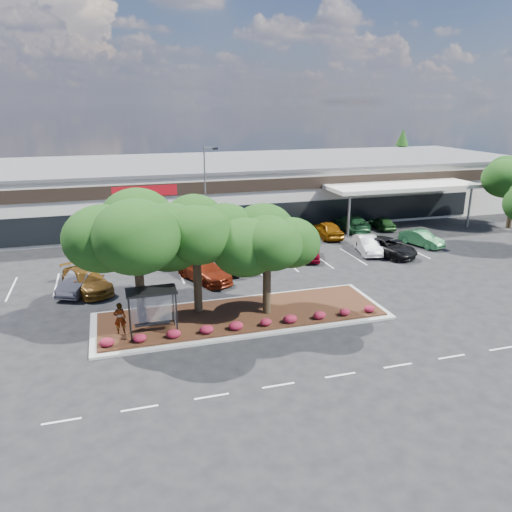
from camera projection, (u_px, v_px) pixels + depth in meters
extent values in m
plane|color=black|center=(296.00, 341.00, 27.78)|extent=(160.00, 160.00, 0.00)
cube|color=silver|center=(191.00, 190.00, 58.00)|extent=(80.00, 20.00, 6.00)
cube|color=#535355|center=(190.00, 163.00, 57.08)|extent=(80.40, 20.40, 0.30)
cube|color=black|center=(208.00, 188.00, 48.27)|extent=(80.00, 0.25, 1.20)
cube|color=black|center=(209.00, 220.00, 49.22)|extent=(60.00, 0.18, 2.60)
cube|color=#A10B14|center=(145.00, 191.00, 46.56)|extent=(6.00, 0.12, 1.00)
cube|color=silver|center=(402.00, 186.00, 51.64)|extent=(16.00, 5.00, 0.40)
cylinder|color=gray|center=(349.00, 216.00, 48.57)|extent=(0.24, 0.24, 4.20)
cylinder|color=gray|center=(469.00, 208.00, 52.41)|extent=(0.24, 0.24, 4.20)
cube|color=#A5A6A0|center=(242.00, 316.00, 30.87)|extent=(18.00, 6.00, 0.15)
cube|color=#442614|center=(242.00, 314.00, 30.83)|extent=(17.20, 5.20, 0.12)
cube|color=silver|center=(61.00, 421.00, 20.83)|extent=(1.60, 0.12, 0.01)
cube|color=silver|center=(140.00, 408.00, 21.70)|extent=(1.60, 0.12, 0.01)
cube|color=silver|center=(212.00, 396.00, 22.58)|extent=(1.60, 0.12, 0.01)
cube|color=silver|center=(278.00, 385.00, 23.46)|extent=(1.60, 0.12, 0.01)
cube|color=silver|center=(340.00, 375.00, 24.34)|extent=(1.60, 0.12, 0.01)
cube|color=silver|center=(398.00, 366.00, 25.22)|extent=(1.60, 0.12, 0.01)
cube|color=silver|center=(452.00, 357.00, 26.10)|extent=(1.60, 0.12, 0.01)
cube|color=silver|center=(502.00, 348.00, 26.98)|extent=(1.60, 0.12, 0.01)
cube|color=silver|center=(12.00, 289.00, 35.60)|extent=(0.12, 5.00, 0.01)
cube|color=silver|center=(56.00, 284.00, 36.42)|extent=(0.12, 5.00, 0.01)
cube|color=silver|center=(99.00, 280.00, 37.25)|extent=(0.12, 5.00, 0.01)
cube|color=silver|center=(140.00, 276.00, 38.07)|extent=(0.12, 5.00, 0.01)
cube|color=silver|center=(179.00, 273.00, 38.90)|extent=(0.12, 5.00, 0.01)
cube|color=silver|center=(217.00, 269.00, 39.72)|extent=(0.12, 5.00, 0.01)
cube|color=silver|center=(253.00, 266.00, 40.54)|extent=(0.12, 5.00, 0.01)
cube|color=silver|center=(288.00, 263.00, 41.37)|extent=(0.12, 5.00, 0.01)
cube|color=silver|center=(321.00, 259.00, 42.19)|extent=(0.12, 5.00, 0.01)
cube|color=silver|center=(353.00, 256.00, 43.01)|extent=(0.12, 5.00, 0.01)
cube|color=silver|center=(384.00, 253.00, 43.84)|extent=(0.12, 5.00, 0.01)
cube|color=silver|center=(413.00, 251.00, 44.66)|extent=(0.12, 5.00, 0.01)
cylinder|color=black|center=(129.00, 311.00, 28.09)|extent=(0.08, 0.08, 2.50)
cylinder|color=black|center=(173.00, 306.00, 28.77)|extent=(0.08, 0.08, 2.50)
cylinder|color=black|center=(130.00, 320.00, 26.90)|extent=(0.08, 0.08, 2.50)
cylinder|color=black|center=(177.00, 314.00, 27.59)|extent=(0.08, 0.08, 2.50)
cube|color=black|center=(151.00, 291.00, 27.46)|extent=(2.75, 1.55, 0.10)
cube|color=silver|center=(151.00, 306.00, 28.39)|extent=(2.30, 0.03, 2.00)
cube|color=black|center=(153.00, 324.00, 28.30)|extent=(2.00, 0.35, 0.06)
cone|color=#0F3510|center=(401.00, 158.00, 76.04)|extent=(3.96, 3.96, 9.00)
imported|color=#594C47|center=(120.00, 318.00, 27.90)|extent=(0.69, 0.47, 1.85)
cube|color=#A5A6A0|center=(207.00, 249.00, 44.48)|extent=(0.50, 0.50, 0.40)
cylinder|color=gray|center=(205.00, 198.00, 43.11)|extent=(0.14, 0.14, 8.81)
cube|color=gray|center=(209.00, 148.00, 41.80)|extent=(0.91, 0.56, 0.14)
cube|color=black|center=(215.00, 149.00, 41.77)|extent=(0.53, 0.45, 0.18)
imported|color=brown|center=(87.00, 280.00, 34.98)|extent=(4.11, 5.79, 1.56)
imported|color=#5D5C63|center=(80.00, 282.00, 34.87)|extent=(3.29, 4.71, 1.47)
imported|color=maroon|center=(204.00, 271.00, 37.03)|extent=(4.10, 5.64, 1.52)
imported|color=black|center=(232.00, 260.00, 39.34)|extent=(3.27, 5.01, 1.59)
imported|color=#772B06|center=(247.00, 257.00, 40.24)|extent=(4.11, 5.86, 1.58)
imported|color=maroon|center=(310.00, 251.00, 42.22)|extent=(3.06, 4.41, 1.39)
imported|color=black|center=(387.00, 247.00, 43.14)|extent=(4.21, 5.95, 1.51)
imported|color=silver|center=(367.00, 245.00, 43.80)|extent=(2.56, 4.78, 1.50)
imported|color=#20552E|center=(422.00, 238.00, 45.98)|extent=(2.68, 4.54, 1.41)
imported|color=white|center=(112.00, 248.00, 43.03)|extent=(2.19, 4.31, 1.35)
imported|color=#9DA2A8|center=(125.00, 248.00, 42.84)|extent=(2.46, 4.58, 1.43)
imported|color=navy|center=(178.00, 239.00, 45.69)|extent=(1.86, 4.39, 1.41)
imported|color=#134520|center=(191.00, 240.00, 45.04)|extent=(2.66, 4.90, 1.58)
imported|color=#5A5961|center=(274.00, 242.00, 44.93)|extent=(2.99, 5.09, 1.38)
imported|color=#6E3A04|center=(327.00, 230.00, 48.77)|extent=(2.06, 4.83, 1.63)
imported|color=#1A4625|center=(351.00, 223.00, 51.45)|extent=(2.41, 5.69, 1.64)
imported|color=#224D1E|center=(382.00, 223.00, 52.13)|extent=(1.76, 3.96, 1.32)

